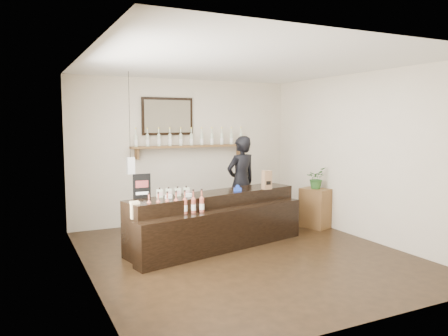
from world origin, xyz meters
TOP-DOWN VIEW (x-y plane):
  - ground at (0.00, 0.00)m, footprint 5.00×5.00m
  - room_shell at (0.00, 0.00)m, footprint 5.00×5.00m
  - back_wall_decor at (-0.15, 2.37)m, footprint 2.66×0.96m
  - counter at (-0.17, 0.59)m, footprint 3.08×1.46m
  - promo_sign at (-1.36, 0.68)m, footprint 0.26×0.03m
  - paper_bag at (0.77, 0.63)m, footprint 0.14×0.11m
  - tape_dispenser at (0.22, 0.65)m, footprint 0.13×0.08m
  - side_cabinet at (2.00, 0.90)m, footprint 0.51×0.60m
  - potted_plant at (2.00, 0.90)m, footprint 0.47×0.45m
  - shopkeeper at (0.77, 1.55)m, footprint 0.78×0.59m

SIDE VIEW (x-z plane):
  - ground at x=0.00m, z-range 0.00..0.00m
  - side_cabinet at x=2.00m, z-range 0.00..0.73m
  - counter at x=-0.17m, z-range -0.10..0.90m
  - tape_dispenser at x=0.22m, z-range 0.84..0.94m
  - potted_plant at x=2.00m, z-range 0.73..1.13m
  - shopkeeper at x=0.77m, z-range 0.00..1.94m
  - paper_bag at x=0.77m, z-range 0.85..1.16m
  - promo_sign at x=-1.36m, z-range 0.85..1.22m
  - room_shell at x=0.00m, z-range -0.80..4.20m
  - back_wall_decor at x=-0.15m, z-range 0.91..2.60m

